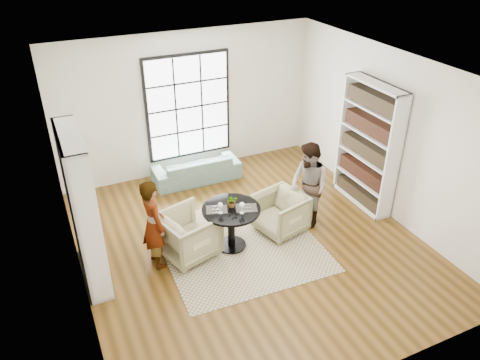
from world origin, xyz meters
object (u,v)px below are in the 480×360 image
pedestal_table (231,219)px  wine_glass_right (242,205)px  armchair_left (189,234)px  flower_centerpiece (232,201)px  wine_glass_left (220,206)px  armchair_right (280,213)px  person_left (154,224)px  person_right (309,186)px  sofa (196,169)px

pedestal_table → wine_glass_right: 0.42m
armchair_left → flower_centerpiece: bearing=-110.8°
armchair_left → wine_glass_left: wine_glass_left is taller
armchair_right → person_left: size_ratio=0.53×
flower_centerpiece → armchair_right: bearing=1.6°
pedestal_table → person_right: (1.52, 0.07, 0.23)m
armchair_left → armchair_right: (1.68, -0.04, -0.03)m
wine_glass_left → wine_glass_right: 0.34m
person_right → wine_glass_right: person_right is taller
armchair_left → person_right: (2.23, -0.04, 0.39)m
armchair_right → flower_centerpiece: flower_centerpiece is taller
armchair_left → armchair_right: bearing=-107.3°
armchair_right → person_left: bearing=-105.1°
wine_glass_right → pedestal_table: bearing=118.1°
armchair_left → wine_glass_right: size_ratio=4.32×
armchair_right → wine_glass_left: 1.30m
person_left → wine_glass_left: 1.08m
person_left → wine_glass_left: size_ratio=7.88×
sofa → person_left: bearing=57.4°
wine_glass_left → wine_glass_right: (0.31, -0.14, 0.00)m
person_left → person_right: (2.78, -0.04, 0.03)m
armchair_right → wine_glass_left: wine_glass_left is taller
armchair_right → person_left: 2.27m
pedestal_table → armchair_right: 0.99m
flower_centerpiece → person_right: bearing=1.0°
person_right → flower_centerpiece: bearing=-93.2°
sofa → person_left: size_ratio=1.19×
sofa → wine_glass_left: 2.58m
sofa → armchair_left: 2.50m
sofa → person_right: bearing=119.2°
pedestal_table → armchair_right: size_ratio=1.20×
armchair_right → person_right: person_right is taller
armchair_right → person_right: (0.55, 0.00, 0.42)m
armchair_right → wine_glass_right: bearing=-87.2°
armchair_right → wine_glass_left: (-1.18, -0.12, 0.54)m
armchair_left → flower_centerpiece: (0.75, -0.06, 0.48)m
pedestal_table → armchair_right: pedestal_table is taller
wine_glass_left → armchair_left: bearing=162.7°
wine_glass_left → wine_glass_right: wine_glass_right is taller
sofa → person_left: 2.80m
pedestal_table → person_left: person_left is taller
person_right → pedestal_table: bearing=-91.6°
wine_glass_left → flower_centerpiece: bearing=21.5°
sofa → armchair_left: size_ratio=2.10×
armchair_left → wine_glass_left: 0.74m
wine_glass_right → flower_centerpiece: bearing=105.9°
armchair_left → person_right: 2.27m
armchair_right → wine_glass_right: 1.06m
wine_glass_right → person_right: bearing=10.6°
armchair_left → person_right: bearing=-107.0°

